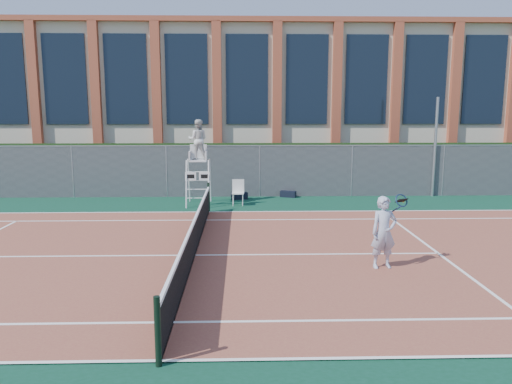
{
  "coord_description": "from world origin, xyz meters",
  "views": [
    {
      "loc": [
        1.26,
        -12.53,
        3.8
      ],
      "look_at": [
        1.68,
        3.0,
        1.18
      ],
      "focal_mm": 35.0,
      "sensor_mm": 36.0,
      "label": 1
    }
  ],
  "objects_px": {
    "steel_pole": "(435,147)",
    "plastic_chair": "(238,190)",
    "umpire_chair": "(198,142)",
    "tennis_player": "(384,232)"
  },
  "relations": [
    {
      "from": "umpire_chair",
      "to": "tennis_player",
      "type": "xyz_separation_m",
      "value": [
        5.09,
        -8.18,
        -1.59
      ]
    },
    {
      "from": "steel_pole",
      "to": "plastic_chair",
      "type": "bearing_deg",
      "value": -168.12
    },
    {
      "from": "plastic_chair",
      "to": "tennis_player",
      "type": "bearing_deg",
      "value": -66.34
    },
    {
      "from": "steel_pole",
      "to": "plastic_chair",
      "type": "relative_size",
      "value": 4.24
    },
    {
      "from": "plastic_chair",
      "to": "steel_pole",
      "type": "bearing_deg",
      "value": 11.88
    },
    {
      "from": "tennis_player",
      "to": "plastic_chair",
      "type": "bearing_deg",
      "value": 113.66
    },
    {
      "from": "umpire_chair",
      "to": "plastic_chair",
      "type": "bearing_deg",
      "value": -4.61
    },
    {
      "from": "steel_pole",
      "to": "plastic_chair",
      "type": "height_order",
      "value": "steel_pole"
    },
    {
      "from": "umpire_chair",
      "to": "tennis_player",
      "type": "relative_size",
      "value": 1.96
    },
    {
      "from": "steel_pole",
      "to": "tennis_player",
      "type": "bearing_deg",
      "value": -116.66
    }
  ]
}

